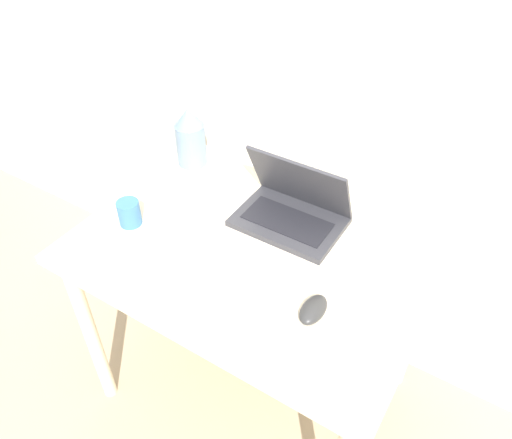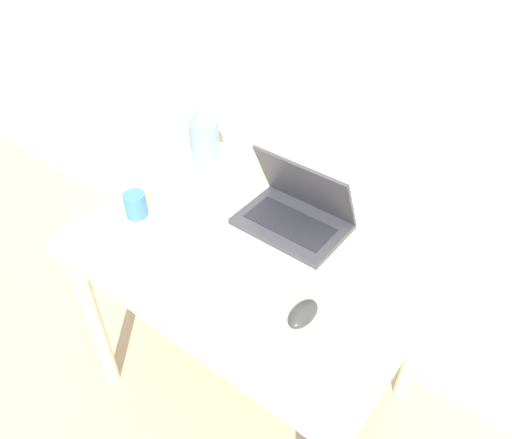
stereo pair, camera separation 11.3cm
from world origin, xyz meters
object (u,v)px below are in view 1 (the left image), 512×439
(laptop, at_px, (293,208))
(mouse, at_px, (313,310))
(mug, at_px, (129,213))
(vase, at_px, (190,137))
(keyboard, at_px, (220,265))

(laptop, relative_size, mouse, 3.06)
(mug, bearing_deg, laptop, 33.72)
(laptop, xyz_separation_m, mouse, (0.23, -0.30, -0.03))
(mug, bearing_deg, mouse, -1.68)
(mouse, xyz_separation_m, mug, (-0.66, 0.02, 0.02))
(mouse, height_order, vase, vase)
(vase, bearing_deg, mug, -83.28)
(laptop, relative_size, keyboard, 0.76)
(mouse, bearing_deg, mug, 178.32)
(laptop, height_order, mouse, laptop)
(vase, distance_m, mug, 0.39)
(laptop, distance_m, vase, 0.49)
(mug, bearing_deg, keyboard, -1.48)
(laptop, bearing_deg, vase, 168.85)
(keyboard, xyz_separation_m, mouse, (0.31, -0.01, 0.01))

